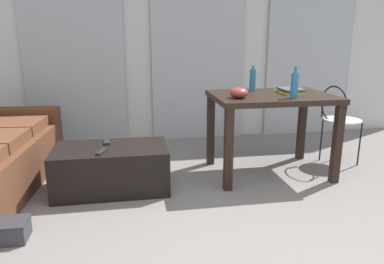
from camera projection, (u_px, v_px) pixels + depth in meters
The scene contains 14 objects.
ground_plane at pixel (240, 197), 3.04m from camera, with size 7.49×7.49×0.00m, color gray.
wall_back at pixel (197, 34), 4.57m from camera, with size 5.92×0.10×2.67m, color silver.
curtains at pixel (198, 51), 4.54m from camera, with size 4.21×0.03×2.25m.
coffee_table at pixel (112, 168), 3.15m from camera, with size 0.97×0.55×0.39m.
craft_table at pixel (271, 107), 3.42m from camera, with size 1.12×0.79×0.78m.
wire_chair at pixel (338, 115), 3.71m from camera, with size 0.38×0.40×0.83m.
bottle_near at pixel (253, 80), 3.56m from camera, with size 0.06×0.06×0.25m.
bottle_far at pixel (294, 85), 3.15m from camera, with size 0.07×0.07×0.28m.
bowl at pixel (239, 93), 3.18m from camera, with size 0.16×0.16×0.09m, color #9E3833.
book_stack at pixel (290, 91), 3.46m from camera, with size 0.21×0.28×0.05m.
tv_remote_on_table at pixel (245, 93), 3.40m from camera, with size 0.05×0.15×0.03m, color #232326.
tv_remote_primary at pixel (107, 142), 3.23m from camera, with size 0.05×0.15×0.02m, color #232326.
tv_remote_secondary at pixel (102, 152), 2.95m from camera, with size 0.04×0.15×0.02m, color #232326.
shoebox at pixel (3, 231), 2.37m from camera, with size 0.32×0.20×0.14m.
Camera 1 is at (-0.88, -1.53, 1.31)m, focal length 33.71 mm.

